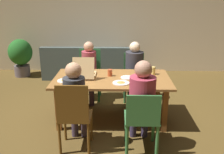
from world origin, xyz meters
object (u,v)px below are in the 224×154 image
object	(u,v)px
plate_2	(65,80)
drinking_glass_2	(153,71)
chair_2	(134,75)
drinking_glass_1	(140,74)
couch	(87,66)
chair_3	(90,72)
chair_1	(74,114)
dining_table	(112,83)
chair_0	(142,120)
potted_plant	(21,55)
drinking_glass_0	(110,73)
drinking_glass_3	(141,77)
person_1	(75,98)
person_0	(142,97)
pizza_box_0	(85,73)
plate_0	(127,78)
person_3	(89,67)
person_2	(134,67)
plate_1	(121,83)

from	to	relation	value
plate_2	drinking_glass_2	bearing A→B (deg)	14.90
chair_2	drinking_glass_1	xyz separation A→B (m)	(0.05, -0.91, 0.31)
chair_2	couch	xyz separation A→B (m)	(-1.12, 1.39, -0.21)
chair_2	chair_3	xyz separation A→B (m)	(-0.88, 0.03, 0.05)
drinking_glass_2	couch	distance (m)	2.59
chair_2	chair_1	bearing A→B (deg)	-115.09
dining_table	couch	world-z (taller)	couch
chair_2	drinking_glass_1	world-z (taller)	chair_2
chair_0	potted_plant	distance (m)	4.36
drinking_glass_0	drinking_glass_3	distance (m)	0.54
chair_1	person_1	size ratio (longest dim) A/B	0.80
person_0	potted_plant	world-z (taller)	person_0
pizza_box_0	potted_plant	xyz separation A→B (m)	(-1.95, 2.27, -0.23)
plate_0	drinking_glass_3	xyz separation A→B (m)	(0.21, -0.10, 0.05)
chair_0	pizza_box_0	distance (m)	1.39
person_0	drinking_glass_2	distance (m)	1.06
dining_table	person_3	world-z (taller)	person_3
dining_table	person_3	bearing A→B (deg)	120.29
drinking_glass_2	person_3	bearing A→B (deg)	152.90
person_0	potted_plant	size ratio (longest dim) A/B	1.30
plate_2	couch	distance (m)	2.55
pizza_box_0	plate_2	world-z (taller)	pizza_box_0
chair_0	couch	world-z (taller)	chair_0
dining_table	drinking_glass_3	bearing A→B (deg)	-11.22
plate_0	drinking_glass_1	distance (m)	0.22
person_1	plate_0	size ratio (longest dim) A/B	5.47
person_2	couch	size ratio (longest dim) A/B	0.55
dining_table	chair_0	xyz separation A→B (m)	(0.42, -0.96, -0.16)
chair_1	person_0	bearing A→B (deg)	8.44
person_0	person_3	size ratio (longest dim) A/B	1.07
person_1	couch	world-z (taller)	person_1
dining_table	drinking_glass_0	bearing A→B (deg)	108.04
pizza_box_0	drinking_glass_2	size ratio (longest dim) A/B	3.53
chair_2	potted_plant	bearing A→B (deg)	153.04
drinking_glass_0	couch	world-z (taller)	drinking_glass_0
person_2	drinking_glass_3	size ratio (longest dim) A/B	10.64
chair_1	couch	size ratio (longest dim) A/B	0.45
chair_1	plate_0	size ratio (longest dim) A/B	4.39
person_3	drinking_glass_2	world-z (taller)	person_3
chair_2	drinking_glass_1	size ratio (longest dim) A/B	6.87
pizza_box_0	chair_1	bearing A→B (deg)	-91.12
chair_3	dining_table	bearing A→B (deg)	-64.31
chair_0	person_1	xyz separation A→B (m)	(-0.88, 0.16, 0.23)
dining_table	chair_2	distance (m)	1.04
chair_0	plate_2	world-z (taller)	chair_0
plate_2	chair_1	bearing A→B (deg)	-71.34
plate_1	person_1	bearing A→B (deg)	-138.86
dining_table	drinking_glass_3	world-z (taller)	drinking_glass_3
drinking_glass_2	chair_3	bearing A→B (deg)	146.58
person_1	plate_2	xyz separation A→B (m)	(-0.26, 0.62, 0.03)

